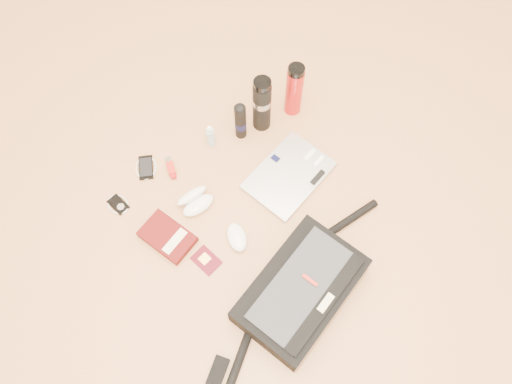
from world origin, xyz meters
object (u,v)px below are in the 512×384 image
thermos_red (294,90)px  thermos_black (262,104)px  messenger_bag (301,291)px  book (168,236)px  laptop (289,175)px

thermos_red → thermos_black: bearing=177.5°
messenger_bag → thermos_red: size_ratio=3.33×
messenger_bag → book: messenger_bag is taller
laptop → thermos_red: bearing=36.4°
messenger_bag → thermos_black: (0.30, 0.72, 0.09)m
book → laptop: bearing=-23.9°
messenger_bag → book: (-0.31, 0.47, -0.04)m
messenger_bag → thermos_red: thermos_red is taller
thermos_red → laptop: bearing=-126.5°
laptop → book: (-0.56, 0.03, 0.01)m
book → thermos_black: 0.67m
laptop → thermos_black: 0.32m
thermos_black → book: bearing=-157.5°
messenger_bag → laptop: (0.25, 0.44, -0.05)m
book → thermos_black: thermos_black is taller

